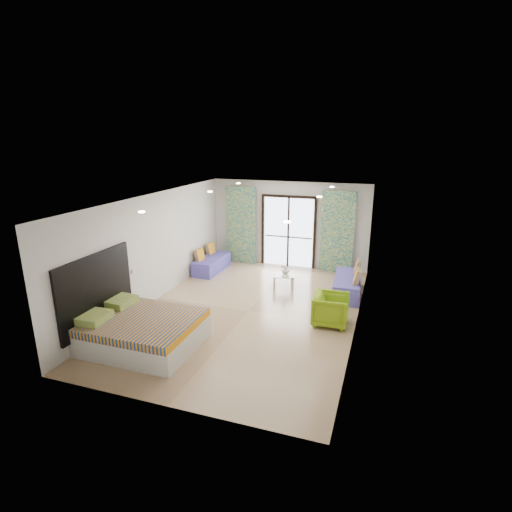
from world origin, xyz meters
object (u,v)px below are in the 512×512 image
(bed, at_px, (141,331))
(daybed_left, at_px, (211,263))
(daybed_right, at_px, (348,285))
(armchair, at_px, (331,308))
(coffee_table, at_px, (283,276))

(bed, distance_m, daybed_left, 4.71)
(daybed_left, distance_m, daybed_right, 4.27)
(bed, relative_size, armchair, 2.82)
(daybed_left, height_order, armchair, daybed_left)
(bed, distance_m, coffee_table, 4.42)
(daybed_right, xyz_separation_m, coffee_table, (-1.75, -0.04, 0.07))
(armchair, bearing_deg, daybed_right, -7.17)
(bed, height_order, coffee_table, bed)
(bed, height_order, daybed_left, daybed_left)
(coffee_table, xyz_separation_m, armchair, (1.58, -1.86, 0.05))
(coffee_table, relative_size, armchair, 0.94)
(daybed_right, relative_size, armchair, 2.32)
(armchair, bearing_deg, coffee_table, 38.14)
(daybed_right, distance_m, coffee_table, 1.75)
(coffee_table, distance_m, armchair, 2.44)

